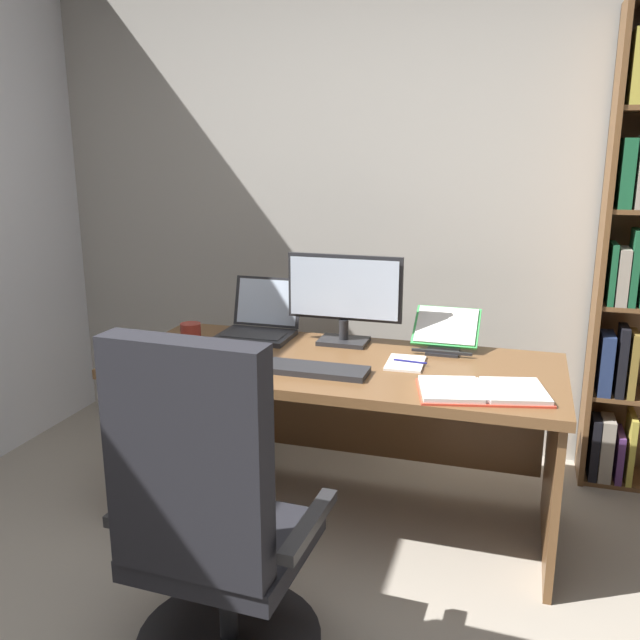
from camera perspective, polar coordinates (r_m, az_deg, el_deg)
wall_back at (r=3.60m, az=8.34°, el=10.71°), size 4.66×0.12×2.74m
desk at (r=2.98m, az=1.90°, el=-6.44°), size 1.84×0.79×0.72m
office_chair at (r=2.14m, az=-9.18°, el=-17.49°), size 0.63×0.60×1.11m
monitor at (r=3.05m, az=2.05°, el=1.83°), size 0.53×0.16×0.41m
laptop at (r=3.23m, az=-5.11°, el=-0.35°), size 0.34×0.33×0.26m
keyboard at (r=2.70m, az=-0.38°, el=-4.20°), size 0.42×0.15×0.02m
computer_mouse at (r=2.80m, az=-6.26°, el=-3.45°), size 0.06×0.10×0.04m
reading_stand_with_book at (r=3.06m, az=10.53°, el=-0.88°), size 0.29×0.26×0.16m
open_binder at (r=2.55m, az=13.49°, el=-5.81°), size 0.51×0.36×0.02m
notepad at (r=2.83m, az=7.19°, el=-3.61°), size 0.16×0.22×0.01m
pen at (r=2.82m, az=7.60°, el=-3.47°), size 0.14×0.02×0.01m
coffee_mug at (r=3.18m, az=-10.81°, el=-1.02°), size 0.09×0.09×0.09m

